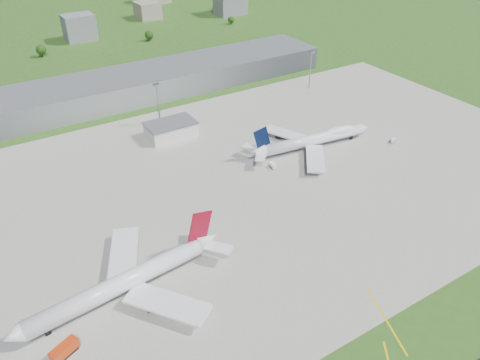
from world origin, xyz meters
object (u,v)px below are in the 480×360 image
fire_truck (64,350)px  van_white_near (273,166)px  tug_yellow (196,241)px  airliner_blue_quad (314,139)px  van_white_far (393,141)px  airliner_red_twin (127,281)px

fire_truck → van_white_near: size_ratio=1.92×
fire_truck → tug_yellow: fire_truck is taller
airliner_blue_quad → van_white_far: size_ratio=16.08×
fire_truck → airliner_red_twin: bearing=4.6°
airliner_blue_quad → fire_truck: size_ratio=7.74×
fire_truck → tug_yellow: 62.42m
tug_yellow → airliner_red_twin: bearing=172.0°
airliner_red_twin → van_white_far: bearing=-176.1°
airliner_red_twin → fire_truck: airliner_red_twin is taller
fire_truck → tug_yellow: (57.25, 24.86, -0.99)m
airliner_blue_quad → van_white_far: (40.72, -18.02, -4.15)m
airliner_blue_quad → van_white_near: airliner_blue_quad is taller
airliner_red_twin → van_white_far: size_ratio=17.33×
van_white_near → van_white_far: van_white_near is taller
airliner_red_twin → airliner_blue_quad: size_ratio=1.08×
airliner_blue_quad → van_white_near: (-30.20, -4.80, -4.05)m
van_white_near → van_white_far: 72.13m
airliner_red_twin → van_white_far: (161.61, 28.89, -4.60)m
airliner_red_twin → tug_yellow: size_ratio=18.76×
van_white_near → airliner_red_twin: bearing=123.0°
airliner_blue_quad → tug_yellow: bearing=-151.0°
airliner_red_twin → van_white_near: (90.70, 42.12, -4.50)m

